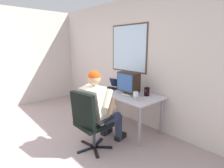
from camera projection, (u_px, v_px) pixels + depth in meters
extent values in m
cube|color=beige|center=(135.00, 62.00, 3.69)|extent=(5.46, 0.06, 2.55)
cube|color=#4C3828|center=(129.00, 48.00, 3.72)|extent=(0.98, 0.01, 0.98)
cube|color=silver|center=(129.00, 48.00, 3.71)|extent=(0.92, 0.02, 0.92)
cylinder|color=gray|center=(91.00, 105.00, 3.83)|extent=(0.05, 0.05, 0.69)
cylinder|color=gray|center=(140.00, 127.00, 2.84)|extent=(0.05, 0.05, 0.69)
cylinder|color=gray|center=(112.00, 100.00, 4.22)|extent=(0.05, 0.05, 0.69)
cylinder|color=gray|center=(161.00, 117.00, 3.23)|extent=(0.05, 0.05, 0.69)
cube|color=silver|center=(124.00, 93.00, 3.45)|extent=(1.48, 0.74, 0.03)
cube|color=black|center=(88.00, 144.00, 2.95)|extent=(0.30, 0.09, 0.02)
cube|color=black|center=(86.00, 150.00, 2.78)|extent=(0.08, 0.30, 0.02)
cube|color=black|center=(96.00, 152.00, 2.73)|extent=(0.28, 0.17, 0.02)
cube|color=black|center=(103.00, 147.00, 2.86)|extent=(0.23, 0.24, 0.02)
cube|color=black|center=(98.00, 142.00, 3.00)|extent=(0.18, 0.28, 0.02)
cylinder|color=black|center=(94.00, 147.00, 2.86)|extent=(0.10, 0.10, 0.02)
cylinder|color=#3F3F44|center=(94.00, 136.00, 2.82)|extent=(0.05, 0.05, 0.37)
cube|color=black|center=(94.00, 124.00, 2.78)|extent=(0.47, 0.47, 0.06)
cube|color=black|center=(83.00, 110.00, 2.56)|extent=(0.46, 0.18, 0.52)
cube|color=black|center=(106.00, 120.00, 2.59)|extent=(0.11, 0.33, 0.02)
cube|color=black|center=(82.00, 112.00, 2.90)|extent=(0.11, 0.33, 0.02)
cylinder|color=#2A324B|center=(111.00, 120.00, 2.84)|extent=(0.22, 0.42, 0.15)
cylinder|color=#2A324B|center=(119.00, 128.00, 3.04)|extent=(0.12, 0.12, 0.44)
cube|color=black|center=(120.00, 137.00, 3.13)|extent=(0.14, 0.25, 0.08)
cylinder|color=#2A324B|center=(97.00, 115.00, 3.04)|extent=(0.22, 0.42, 0.15)
cylinder|color=#2A324B|center=(104.00, 123.00, 3.24)|extent=(0.12, 0.12, 0.44)
cube|color=black|center=(107.00, 131.00, 3.33)|extent=(0.14, 0.25, 0.08)
cube|color=#ECE5C8|center=(95.00, 105.00, 2.73)|extent=(0.43, 0.37, 0.59)
sphere|color=tan|center=(94.00, 79.00, 2.64)|extent=(0.19, 0.19, 0.19)
sphere|color=#D6430F|center=(94.00, 77.00, 2.63)|extent=(0.19, 0.19, 0.19)
cylinder|color=#ECE5C8|center=(108.00, 99.00, 2.60)|extent=(0.12, 0.21, 0.29)
cylinder|color=tan|center=(112.00, 106.00, 2.70)|extent=(0.10, 0.17, 0.27)
sphere|color=tan|center=(113.00, 107.00, 2.74)|extent=(0.09, 0.09, 0.09)
cylinder|color=#ECE5C8|center=(87.00, 93.00, 2.87)|extent=(0.12, 0.21, 0.29)
cylinder|color=tan|center=(93.00, 94.00, 2.99)|extent=(0.11, 0.18, 0.27)
sphere|color=tan|center=(97.00, 90.00, 3.04)|extent=(0.09, 0.09, 0.09)
cube|color=beige|center=(128.00, 94.00, 3.35)|extent=(0.23, 0.19, 0.02)
cylinder|color=beige|center=(128.00, 92.00, 3.34)|extent=(0.04, 0.04, 0.04)
cube|color=black|center=(129.00, 82.00, 3.30)|extent=(0.42, 0.21, 0.35)
cube|color=#264C8C|center=(124.00, 82.00, 3.23)|extent=(0.38, 0.01, 0.31)
cube|color=gray|center=(111.00, 89.00, 3.72)|extent=(0.33, 0.26, 0.02)
cube|color=black|center=(111.00, 88.00, 3.72)|extent=(0.30, 0.23, 0.00)
cube|color=gray|center=(116.00, 83.00, 3.81)|extent=(0.31, 0.13, 0.20)
cube|color=#0F1933|center=(115.00, 83.00, 3.81)|extent=(0.29, 0.11, 0.18)
cylinder|color=silver|center=(136.00, 100.00, 2.97)|extent=(0.06, 0.06, 0.00)
cylinder|color=silver|center=(136.00, 98.00, 2.96)|extent=(0.01, 0.01, 0.07)
cylinder|color=silver|center=(136.00, 94.00, 2.94)|extent=(0.09, 0.09, 0.08)
cylinder|color=#500B21|center=(136.00, 95.00, 2.95)|extent=(0.08, 0.08, 0.04)
cube|color=black|center=(147.00, 92.00, 3.22)|extent=(0.07, 0.07, 0.16)
cylinder|color=#333338|center=(145.00, 91.00, 3.19)|extent=(0.05, 0.01, 0.05)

